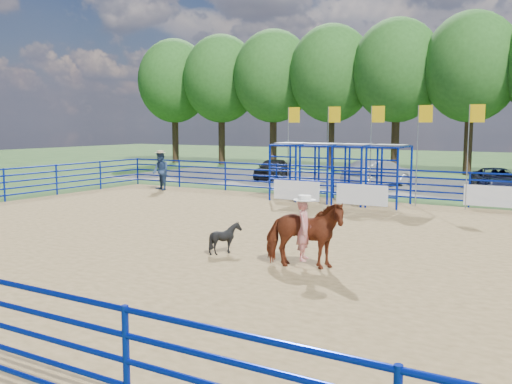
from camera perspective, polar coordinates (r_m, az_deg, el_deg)
ground at (r=16.50m, az=3.77°, el=-5.24°), size 120.00×120.00×0.00m
arena_dirt at (r=16.50m, az=3.77°, el=-5.20°), size 30.00×20.00×0.02m
gravel_strip at (r=32.42m, az=17.46°, el=0.44°), size 40.00×10.00×0.01m
horse_and_rider at (r=13.59m, az=4.83°, el=-3.86°), size 2.10×1.37×2.49m
calf at (r=15.16m, az=-3.07°, el=-4.63°), size 0.93×0.87×0.83m
spectator_cowboy at (r=29.89m, az=-9.52°, el=2.12°), size 1.18×1.08×2.04m
car_a at (r=35.70m, az=1.67°, el=2.35°), size 2.12×3.96×1.28m
car_b at (r=32.07m, az=12.19°, el=1.85°), size 3.17×4.69×1.46m
car_c at (r=30.91m, az=22.85°, el=1.07°), size 3.28×4.83×1.23m
perimeter_fence at (r=16.36m, az=3.79°, el=-2.67°), size 30.10×20.10×1.50m
chute_assembly at (r=25.08m, az=9.04°, el=1.76°), size 19.32×2.41×4.20m
treeline at (r=41.26m, az=20.76°, el=12.10°), size 56.40×6.40×11.24m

